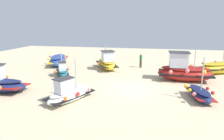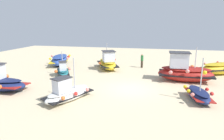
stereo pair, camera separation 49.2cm
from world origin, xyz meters
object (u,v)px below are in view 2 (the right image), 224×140
Objects in this scene: person_walking at (142,60)px; fishing_boat_0 at (63,71)px; fishing_boat_5 at (68,93)px; fishing_boat_6 at (198,94)px; fishing_boat_4 at (222,68)px; fishing_boat_7 at (108,63)px; fishing_boat_3 at (60,60)px; fishing_boat_1 at (184,71)px.

fishing_boat_0 is at bearing 148.97° from person_walking.
fishing_boat_6 is at bearing 128.69° from fishing_boat_5.
fishing_boat_4 is at bearing 76.07° from fishing_boat_0.
fishing_boat_7 is 4.20m from person_walking.
fishing_boat_0 is 7.07m from fishing_boat_5.
person_walking is at bearing 84.84° from fishing_boat_7.
fishing_boat_3 is 6.67m from fishing_boat_7.
person_walking is (-7.71, -5.43, 0.52)m from fishing_boat_0.
fishing_boat_3 is at bearing -178.54° from fishing_boat_0.
fishing_boat_5 is at bearing -27.63° from fishing_boat_7.
fishing_boat_3 is 1.08× the size of fishing_boat_7.
fishing_boat_3 is 3.02× the size of person_walking.
fishing_boat_5 is at bearing 0.47° from fishing_boat_0.
fishing_boat_1 is at bearing -114.83° from person_walking.
fishing_boat_1 reaches higher than fishing_boat_5.
fishing_boat_0 is at bearing -124.87° from fishing_boat_5.
fishing_boat_7 is at bearing 134.37° from person_walking.
fishing_boat_3 is at bearing 117.00° from person_walking.
fishing_boat_4 is 1.71× the size of fishing_boat_6.
fishing_boat_4 is 16.53m from fishing_boat_5.
fishing_boat_5 is (-3.45, 6.17, 0.07)m from fishing_boat_0.
fishing_boat_7 is at bearing 63.04° from fishing_boat_3.
fishing_boat_6 is (-8.92, -2.02, -0.12)m from fishing_boat_5.
fishing_boat_0 is at bearing 62.79° from fishing_boat_6.
fishing_boat_7 is at bearing -156.00° from fishing_boat_5.
fishing_boat_1 reaches higher than person_walking.
fishing_boat_4 is at bearing 155.20° from fishing_boat_5.
fishing_boat_0 is 16.81m from fishing_boat_4.
fishing_boat_6 is (3.87, 8.44, -0.22)m from fishing_boat_4.
fishing_boat_7 reaches higher than fishing_boat_0.
fishing_boat_0 is 5.61m from fishing_boat_3.
fishing_boat_5 is at bearing 94.10° from fishing_boat_6.
fishing_boat_4 is at bearing -33.33° from fishing_boat_6.
fishing_boat_7 is (8.20, -3.39, -0.19)m from fishing_boat_1.
fishing_boat_5 is 1.27× the size of fishing_boat_6.
fishing_boat_7 is at bearing -28.20° from fishing_boat_4.
fishing_boat_1 is at bearing 63.99° from fishing_boat_0.
fishing_boat_1 is at bearing 11.41° from fishing_boat_4.
fishing_boat_7 reaches higher than fishing_boat_5.
fishing_boat_7 reaches higher than person_walking.
fishing_boat_1 is 2.92× the size of person_walking.
fishing_boat_0 is 0.66× the size of fishing_boat_3.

